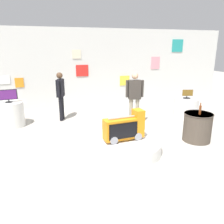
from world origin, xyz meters
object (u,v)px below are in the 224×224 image
novelty_firetruck_tv (125,128)px  display_pedestal_left_rear (11,114)px  tv_on_center_rear (187,94)px  shopper_browsing_rear (61,93)px  bottle_on_side_table (200,110)px  side_table_round (197,127)px  main_display_pedestal (123,145)px  display_pedestal_center_rear (185,110)px  shopper_browsing_near_truck (135,95)px  tv_on_left_rear (8,95)px

novelty_firetruck_tv → display_pedestal_left_rear: size_ratio=1.20×
tv_on_center_rear → shopper_browsing_rear: shopper_browsing_rear is taller
tv_on_center_rear → bottle_on_side_table: tv_on_center_rear is taller
bottle_on_side_table → side_table_round: bearing=66.5°
main_display_pedestal → bottle_on_side_table: bearing=-1.0°
display_pedestal_center_rear → bottle_on_side_table: bearing=-113.9°
main_display_pedestal → tv_on_center_rear: size_ratio=4.88×
novelty_firetruck_tv → tv_on_center_rear: 3.16m
main_display_pedestal → display_pedestal_left_rear: size_ratio=2.20×
novelty_firetruck_tv → side_table_round: novelty_firetruck_tv is taller
shopper_browsing_near_truck → shopper_browsing_rear: shopper_browsing_near_truck is taller
display_pedestal_center_rear → tv_on_center_rear: size_ratio=2.16×
side_table_round → display_pedestal_left_rear: bearing=151.5°
novelty_firetruck_tv → tv_on_center_rear: bearing=29.8°
tv_on_left_rear → side_table_round: (4.82, -2.62, -0.60)m
shopper_browsing_near_truck → shopper_browsing_rear: size_ratio=1.03×
bottle_on_side_table → shopper_browsing_rear: bearing=138.1°
side_table_round → bottle_on_side_table: bearing=-113.5°
display_pedestal_left_rear → side_table_round: (4.82, -2.62, -0.00)m
shopper_browsing_near_truck → shopper_browsing_rear: bearing=152.4°
side_table_round → bottle_on_side_table: size_ratio=2.46×
tv_on_left_rear → shopper_browsing_rear: 1.58m
bottle_on_side_table → shopper_browsing_rear: size_ratio=0.19×
display_pedestal_left_rear → display_pedestal_center_rear: size_ratio=1.03×
tv_on_left_rear → tv_on_center_rear: tv_on_left_rear is taller
display_pedestal_center_rear → shopper_browsing_rear: bearing=161.7°
shopper_browsing_near_truck → tv_on_left_rear: bearing=166.2°
display_pedestal_center_rear → bottle_on_side_table: (-0.71, -1.59, 0.49)m
tv_on_center_rear → shopper_browsing_near_truck: (-1.77, 0.18, 0.05)m
tv_on_center_rear → side_table_round: size_ratio=0.49×
tv_on_left_rear → side_table_round: size_ratio=0.71×
display_pedestal_left_rear → shopper_browsing_rear: 1.67m
tv_on_left_rear → shopper_browsing_near_truck: bearing=-13.8°
tv_on_left_rear → main_display_pedestal: bearing=-43.8°
side_table_round → shopper_browsing_rear: size_ratio=0.47×
display_pedestal_left_rear → side_table_round: bearing=-28.5°
side_table_round → bottle_on_side_table: (-0.03, -0.07, 0.49)m
tv_on_left_rear → side_table_round: tv_on_left_rear is taller
novelty_firetruck_tv → shopper_browsing_rear: 3.14m
display_pedestal_left_rear → tv_on_left_rear: (-0.00, -0.00, 0.60)m
novelty_firetruck_tv → bottle_on_side_table: (2.01, -0.03, 0.30)m
novelty_firetruck_tv → tv_on_left_rear: (-2.78, 2.66, 0.41)m
bottle_on_side_table → tv_on_center_rear: bearing=66.0°
display_pedestal_left_rear → main_display_pedestal: bearing=-43.9°
main_display_pedestal → novelty_firetruck_tv: (0.02, -0.01, 0.43)m
novelty_firetruck_tv → tv_on_left_rear: tv_on_left_rear is taller
main_display_pedestal → display_pedestal_center_rear: bearing=29.6°
tv_on_center_rear → tv_on_left_rear: bearing=168.7°
display_pedestal_left_rear → shopper_browsing_rear: bearing=7.6°
tv_on_center_rear → shopper_browsing_rear: size_ratio=0.23×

